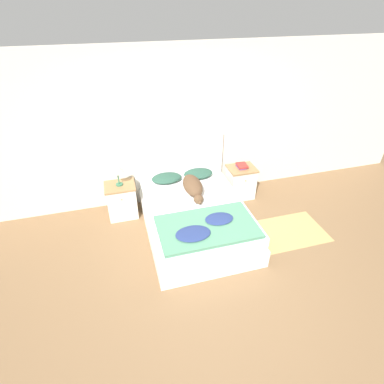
% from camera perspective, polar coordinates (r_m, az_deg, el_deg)
% --- Properties ---
extents(ground_plane, '(16.00, 16.00, 0.00)m').
position_cam_1_polar(ground_plane, '(4.05, 5.45, -16.50)').
color(ground_plane, brown).
extents(wall_back, '(9.00, 0.06, 2.55)m').
position_cam_1_polar(wall_back, '(4.98, -2.44, 12.12)').
color(wall_back, beige).
rests_on(wall_back, ground_plane).
extents(bed, '(1.47, 1.98, 0.49)m').
position_cam_1_polar(bed, '(4.57, 0.68, -4.99)').
color(bed, white).
rests_on(bed, ground_plane).
extents(headboard, '(1.55, 0.06, 1.15)m').
position_cam_1_polar(headboard, '(5.20, -2.44, 4.84)').
color(headboard, white).
rests_on(headboard, ground_plane).
extents(nightstand_left, '(0.48, 0.40, 0.58)m').
position_cam_1_polar(nightstand_left, '(5.00, -13.22, -1.54)').
color(nightstand_left, silver).
rests_on(nightstand_left, ground_plane).
extents(nightstand_right, '(0.48, 0.40, 0.58)m').
position_cam_1_polar(nightstand_right, '(5.41, 9.22, 1.88)').
color(nightstand_right, silver).
rests_on(nightstand_right, ground_plane).
extents(pillow_left, '(0.50, 0.33, 0.12)m').
position_cam_1_polar(pillow_left, '(4.97, -4.84, 2.67)').
color(pillow_left, '#284C3D').
rests_on(pillow_left, bed).
extents(pillow_right, '(0.50, 0.33, 0.12)m').
position_cam_1_polar(pillow_right, '(5.08, 1.20, 3.53)').
color(pillow_right, '#284C3D').
rests_on(pillow_right, bed).
extents(quilt, '(1.30, 0.79, 0.08)m').
position_cam_1_polar(quilt, '(3.99, 2.81, -6.65)').
color(quilt, '#4C8466').
rests_on(quilt, bed).
extents(dog, '(0.28, 0.80, 0.23)m').
position_cam_1_polar(dog, '(4.64, 0.19, 1.09)').
color(dog, brown).
rests_on(dog, bed).
extents(book_stack, '(0.18, 0.23, 0.05)m').
position_cam_1_polar(book_stack, '(5.26, 9.44, 4.93)').
color(book_stack, '#703D7F').
rests_on(book_stack, nightstand_right).
extents(table_lamp, '(0.19, 0.19, 0.37)m').
position_cam_1_polar(table_lamp, '(4.71, -14.11, 4.24)').
color(table_lamp, '#336B4C').
rests_on(table_lamp, nightstand_left).
extents(rug, '(1.10, 0.76, 0.00)m').
position_cam_1_polar(rug, '(4.94, 17.96, -7.15)').
color(rug, tan).
rests_on(rug, ground_plane).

